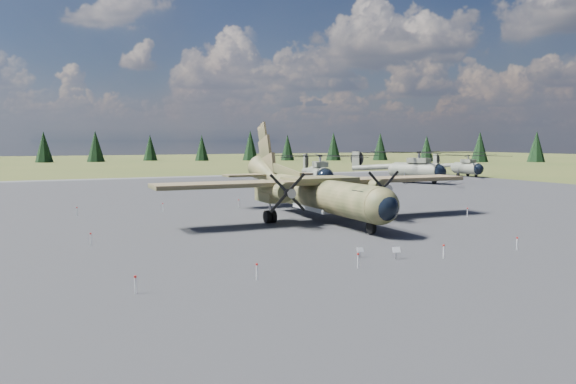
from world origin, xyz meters
name	(u,v)px	position (x,y,z in m)	size (l,w,h in m)	color
ground	(309,229)	(0.00, 0.00, 0.00)	(500.00, 500.00, 0.00)	#505023
apron	(261,214)	(0.00, 10.00, 0.00)	(120.00, 120.00, 0.04)	#5C5D62
transport_plane	(314,188)	(3.02, 4.77, 2.76)	(29.10, 26.48, 9.62)	#3D4424
helicopter_near	(319,164)	(19.36, 33.76, 3.52)	(24.15, 24.74, 4.96)	gray
helicopter_mid	(416,161)	(38.39, 35.37, 3.74)	(26.99, 26.99, 5.27)	gray
helicopter_far	(467,161)	(58.38, 45.03, 3.04)	(17.66, 20.27, 4.28)	gray
info_placard_left	(360,251)	(-2.40, -11.21, 0.43)	(0.43, 0.21, 0.64)	gray
info_placard_right	(396,251)	(-0.65, -12.43, 0.49)	(0.50, 0.29, 0.73)	gray
barrier_fence	(304,223)	(-0.46, -0.08, 0.51)	(33.12, 29.62, 0.85)	silver
treeline	(271,164)	(1.05, 9.81, 4.79)	(331.84, 336.64, 10.98)	black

